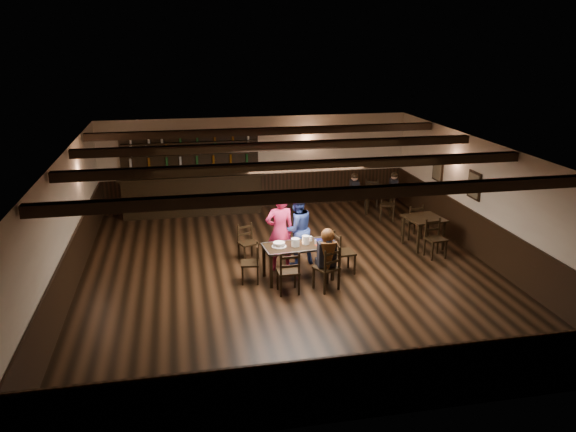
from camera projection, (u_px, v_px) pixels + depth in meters
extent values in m
plane|color=black|center=(290.00, 272.00, 12.24)|extent=(10.00, 10.00, 0.00)
cube|color=beige|center=(257.00, 163.00, 16.49)|extent=(9.00, 0.02, 2.70)
cube|color=beige|center=(368.00, 330.00, 7.16)|extent=(9.00, 0.02, 2.70)
cube|color=beige|center=(66.00, 227.00, 10.99)|extent=(0.02, 10.00, 2.70)
cube|color=beige|center=(486.00, 202.00, 12.65)|extent=(0.02, 10.00, 2.70)
cube|color=silver|center=(290.00, 150.00, 11.40)|extent=(9.00, 10.00, 0.02)
cube|color=black|center=(257.00, 191.00, 16.72)|extent=(9.00, 0.04, 1.00)
cube|color=black|center=(364.00, 386.00, 7.45)|extent=(9.00, 0.04, 1.00)
cube|color=black|center=(72.00, 267.00, 11.26)|extent=(0.04, 10.00, 1.00)
cube|color=black|center=(480.00, 237.00, 12.91)|extent=(0.04, 10.00, 1.00)
cube|color=black|center=(190.00, 148.00, 15.95)|extent=(0.90, 0.03, 1.00)
cube|color=black|center=(190.00, 149.00, 15.93)|extent=(0.80, 0.02, 0.90)
cube|color=black|center=(474.00, 185.00, 13.04)|extent=(0.03, 0.55, 0.65)
cube|color=#72664C|center=(474.00, 185.00, 13.03)|extent=(0.02, 0.45, 0.55)
cube|color=black|center=(438.00, 169.00, 14.83)|extent=(0.03, 0.55, 0.65)
cube|color=#72664C|center=(437.00, 169.00, 14.82)|extent=(0.02, 0.45, 0.55)
cube|color=black|center=(329.00, 194.00, 8.64)|extent=(8.90, 0.18, 0.18)
cube|color=black|center=(301.00, 166.00, 10.50)|extent=(8.90, 0.18, 0.18)
cube|color=black|center=(281.00, 146.00, 12.37)|extent=(8.90, 0.18, 0.18)
cube|color=black|center=(267.00, 131.00, 14.23)|extent=(8.90, 0.18, 0.18)
cube|color=black|center=(271.00, 272.00, 11.38)|extent=(0.07, 0.07, 0.71)
cube|color=black|center=(264.00, 261.00, 11.93)|extent=(0.07, 0.07, 0.71)
cube|color=black|center=(333.00, 264.00, 11.74)|extent=(0.07, 0.07, 0.71)
cube|color=black|center=(323.00, 254.00, 12.29)|extent=(0.07, 0.07, 0.71)
cube|color=black|center=(298.00, 246.00, 11.72)|extent=(1.52, 0.86, 0.04)
cube|color=#A5A8AD|center=(293.00, 240.00, 12.04)|extent=(1.45, 0.16, 0.04)
cube|color=#A5A8AD|center=(303.00, 252.00, 11.40)|extent=(1.45, 0.16, 0.04)
cube|color=#A5A8AD|center=(330.00, 243.00, 11.91)|extent=(0.10, 0.73, 0.04)
cube|color=#A5A8AD|center=(265.00, 250.00, 11.53)|extent=(0.10, 0.73, 0.04)
cube|color=black|center=(295.00, 278.00, 11.43)|extent=(0.04, 0.04, 0.43)
cube|color=black|center=(299.00, 285.00, 11.11)|extent=(0.04, 0.04, 0.43)
cube|color=black|center=(277.00, 280.00, 11.35)|extent=(0.04, 0.04, 0.43)
cube|color=black|center=(281.00, 287.00, 11.03)|extent=(0.04, 0.04, 0.43)
cube|color=black|center=(288.00, 271.00, 11.16)|extent=(0.43, 0.41, 0.04)
cube|color=black|center=(290.00, 264.00, 10.93)|extent=(0.42, 0.04, 0.45)
cube|color=black|center=(290.00, 266.00, 10.94)|extent=(0.36, 0.03, 0.05)
cube|color=black|center=(290.00, 258.00, 10.89)|extent=(0.36, 0.03, 0.05)
cube|color=black|center=(328.00, 274.00, 11.61)|extent=(0.05, 0.05, 0.44)
cube|color=black|center=(339.00, 280.00, 11.34)|extent=(0.05, 0.05, 0.44)
cube|color=black|center=(314.00, 278.00, 11.40)|extent=(0.05, 0.05, 0.44)
cube|color=black|center=(325.00, 284.00, 11.13)|extent=(0.05, 0.05, 0.44)
cube|color=black|center=(326.00, 268.00, 11.29)|extent=(0.57, 0.56, 0.04)
cube|color=black|center=(332.00, 260.00, 11.09)|extent=(0.41, 0.22, 0.46)
cube|color=black|center=(332.00, 262.00, 11.10)|extent=(0.35, 0.18, 0.05)
cube|color=black|center=(333.00, 253.00, 11.04)|extent=(0.35, 0.18, 0.05)
cube|color=black|center=(243.00, 270.00, 11.87)|extent=(0.04, 0.04, 0.40)
cube|color=black|center=(258.00, 269.00, 11.89)|extent=(0.04, 0.04, 0.40)
cube|color=black|center=(242.00, 276.00, 11.55)|extent=(0.04, 0.04, 0.40)
cube|color=black|center=(258.00, 276.00, 11.57)|extent=(0.04, 0.04, 0.40)
cube|color=black|center=(250.00, 263.00, 11.65)|extent=(0.42, 0.44, 0.04)
cube|color=black|center=(257.00, 254.00, 11.60)|extent=(0.08, 0.39, 0.42)
cube|color=black|center=(257.00, 256.00, 11.61)|extent=(0.07, 0.33, 0.05)
cube|color=black|center=(257.00, 248.00, 11.56)|extent=(0.07, 0.33, 0.05)
cube|color=black|center=(355.00, 265.00, 12.06)|extent=(0.04, 0.04, 0.44)
cube|color=black|center=(340.00, 267.00, 11.96)|extent=(0.04, 0.04, 0.44)
cube|color=black|center=(348.00, 259.00, 12.39)|extent=(0.04, 0.04, 0.44)
cube|color=black|center=(333.00, 260.00, 12.30)|extent=(0.04, 0.04, 0.44)
cube|color=black|center=(344.00, 252.00, 12.10)|extent=(0.45, 0.47, 0.04)
cube|color=black|center=(337.00, 243.00, 11.99)|extent=(0.07, 0.43, 0.46)
cube|color=black|center=(337.00, 245.00, 12.00)|extent=(0.06, 0.37, 0.05)
cube|color=black|center=(337.00, 237.00, 11.94)|extent=(0.06, 0.37, 0.05)
cube|color=black|center=(245.00, 256.00, 12.62)|extent=(0.04, 0.04, 0.40)
cube|color=black|center=(239.00, 251.00, 12.88)|extent=(0.04, 0.04, 0.40)
cube|color=black|center=(258.00, 253.00, 12.78)|extent=(0.04, 0.04, 0.40)
cube|color=black|center=(252.00, 248.00, 13.04)|extent=(0.04, 0.04, 0.40)
cube|color=black|center=(248.00, 243.00, 12.76)|extent=(0.49, 0.48, 0.04)
cube|color=black|center=(245.00, 232.00, 12.83)|extent=(0.38, 0.16, 0.42)
cube|color=black|center=(245.00, 234.00, 12.84)|extent=(0.33, 0.13, 0.05)
cube|color=black|center=(245.00, 227.00, 12.79)|extent=(0.33, 0.13, 0.05)
imported|color=#DF3048|center=(280.00, 232.00, 12.15)|extent=(0.68, 0.48, 1.75)
imported|color=navy|center=(297.00, 229.00, 12.44)|extent=(0.96, 0.84, 1.67)
cube|color=black|center=(325.00, 263.00, 11.39)|extent=(0.34, 0.34, 0.14)
cube|color=black|center=(327.00, 254.00, 11.20)|extent=(0.36, 0.21, 0.51)
cylinder|color=black|center=(327.00, 243.00, 11.13)|extent=(0.11, 0.36, 0.36)
sphere|color=#D8A384|center=(327.00, 236.00, 11.08)|extent=(0.22, 0.22, 0.22)
sphere|color=#35190C|center=(328.00, 236.00, 11.05)|extent=(0.28, 0.28, 0.28)
cone|color=#35190C|center=(329.00, 257.00, 11.08)|extent=(0.21, 0.21, 0.63)
cylinder|color=white|center=(279.00, 246.00, 11.63)|extent=(0.31, 0.31, 0.01)
cylinder|color=white|center=(279.00, 244.00, 11.61)|extent=(0.25, 0.25, 0.08)
cylinder|color=silver|center=(279.00, 245.00, 11.62)|extent=(0.26, 0.26, 0.04)
cylinder|color=white|center=(295.00, 242.00, 11.64)|extent=(0.18, 0.18, 0.17)
cylinder|color=white|center=(306.00, 240.00, 11.75)|extent=(0.15, 0.15, 0.18)
cylinder|color=#A5A8AD|center=(299.00, 243.00, 11.79)|extent=(0.05, 0.05, 0.03)
sphere|color=orange|center=(299.00, 242.00, 11.79)|extent=(0.03, 0.03, 0.03)
cylinder|color=silver|center=(316.00, 242.00, 11.77)|extent=(0.04, 0.04, 0.09)
cylinder|color=#A5A8AD|center=(320.00, 242.00, 11.77)|extent=(0.03, 0.03, 0.08)
cylinder|color=silver|center=(311.00, 239.00, 11.94)|extent=(0.06, 0.06, 0.10)
cube|color=maroon|center=(323.00, 245.00, 11.74)|extent=(0.38, 0.35, 0.00)
cube|color=#0D0E43|center=(321.00, 240.00, 12.02)|extent=(0.28, 0.21, 0.00)
cube|color=black|center=(193.00, 195.00, 16.05)|extent=(3.88, 0.60, 1.10)
cube|color=black|center=(192.00, 176.00, 15.88)|extent=(4.08, 0.70, 0.05)
cube|color=black|center=(191.00, 175.00, 16.13)|extent=(3.88, 0.10, 2.20)
cube|color=black|center=(191.00, 167.00, 15.96)|extent=(3.78, 0.22, 0.03)
cube|color=black|center=(190.00, 155.00, 15.86)|extent=(3.78, 0.22, 0.03)
cube|color=black|center=(190.00, 142.00, 15.75)|extent=(3.78, 0.22, 0.03)
cube|color=black|center=(424.00, 218.00, 13.48)|extent=(0.94, 0.94, 0.04)
cube|color=black|center=(418.00, 239.00, 13.18)|extent=(0.05, 0.05, 0.71)
cube|color=black|center=(403.00, 230.00, 13.81)|extent=(0.05, 0.05, 0.71)
cube|color=black|center=(444.00, 236.00, 13.40)|extent=(0.05, 0.05, 0.71)
cube|color=black|center=(428.00, 227.00, 14.02)|extent=(0.05, 0.05, 0.71)
cube|color=black|center=(380.00, 188.00, 16.14)|extent=(1.07, 1.07, 0.04)
cube|color=black|center=(367.00, 203.00, 16.01)|extent=(0.05, 0.05, 0.71)
cube|color=black|center=(368.00, 197.00, 16.63)|extent=(0.05, 0.05, 0.71)
cube|color=black|center=(390.00, 205.00, 15.87)|extent=(0.05, 0.05, 0.71)
cube|color=black|center=(391.00, 198.00, 16.50)|extent=(0.05, 0.05, 0.71)
cube|color=black|center=(354.00, 189.00, 16.03)|extent=(0.25, 0.37, 0.51)
sphere|color=#D8A384|center=(355.00, 178.00, 15.92)|extent=(0.20, 0.20, 0.20)
sphere|color=black|center=(355.00, 177.00, 15.91)|extent=(0.21, 0.21, 0.21)
cube|color=black|center=(394.00, 187.00, 16.28)|extent=(0.27, 0.37, 0.49)
sphere|color=#D8A384|center=(394.00, 176.00, 16.18)|extent=(0.19, 0.19, 0.19)
sphere|color=black|center=(394.00, 175.00, 16.17)|extent=(0.20, 0.20, 0.20)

